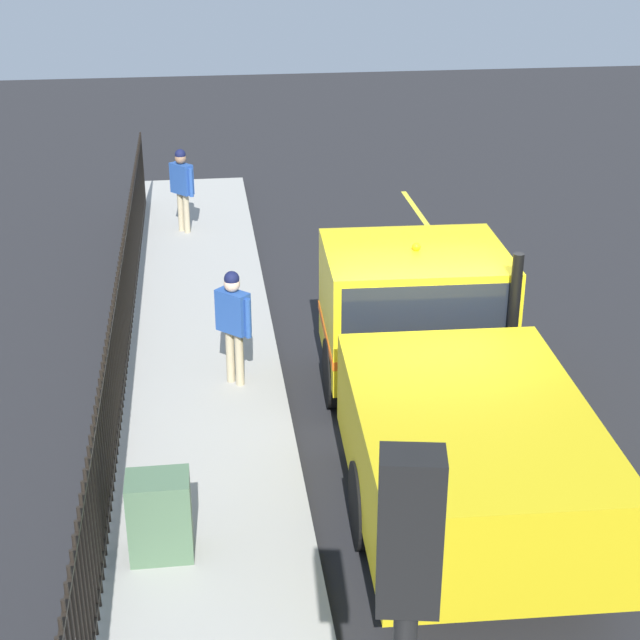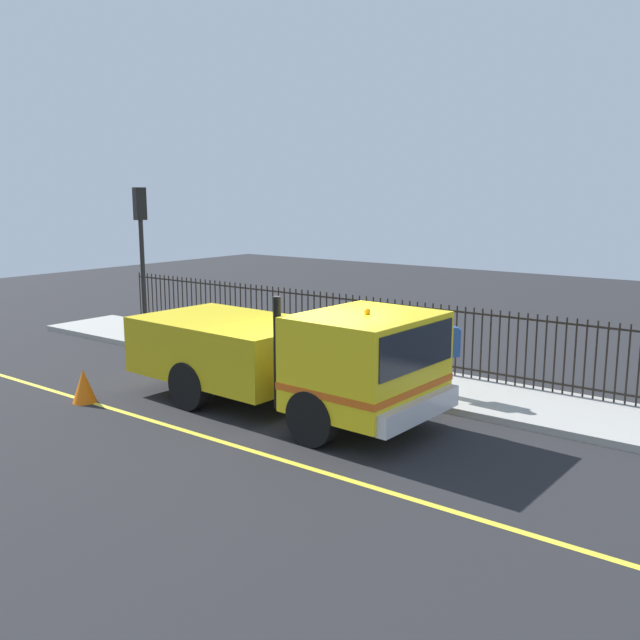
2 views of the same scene
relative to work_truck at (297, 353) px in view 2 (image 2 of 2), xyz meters
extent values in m
plane|color=#232326|center=(0.02, -0.46, -1.19)|extent=(52.47, 52.47, 0.00)
cube|color=#A3A099|center=(2.96, -0.46, -1.13)|extent=(2.45, 23.85, 0.14)
cube|color=yellow|center=(-1.96, -0.46, -1.19)|extent=(0.12, 21.46, 0.01)
cube|color=yellow|center=(-0.06, -1.61, 0.11)|extent=(2.51, 2.12, 1.64)
cube|color=black|center=(-0.06, -1.61, 0.47)|extent=(2.32, 2.16, 0.72)
cube|color=gold|center=(0.07, 1.82, -0.13)|extent=(2.58, 3.90, 1.16)
cube|color=silver|center=(-0.10, -2.71, -0.56)|extent=(2.33, 0.28, 0.36)
cube|color=#DB5914|center=(-0.06, -1.61, -0.25)|extent=(2.54, 2.15, 0.12)
cylinder|color=black|center=(1.05, -1.35, -0.71)|extent=(0.33, 0.97, 0.96)
cylinder|color=black|center=(-1.15, -1.26, -0.71)|extent=(0.33, 0.97, 0.96)
cylinder|color=black|center=(1.17, 1.78, -0.71)|extent=(0.33, 0.97, 0.96)
cylinder|color=black|center=(-1.03, 1.86, -0.71)|extent=(0.33, 0.97, 0.96)
sphere|color=orange|center=(-0.06, -1.61, 0.98)|extent=(0.12, 0.12, 0.12)
cylinder|color=black|center=(-1.09, -0.45, 0.27)|extent=(0.14, 0.14, 1.97)
cube|color=#264C99|center=(2.42, -1.89, 0.05)|extent=(0.49, 0.49, 0.60)
sphere|color=beige|center=(2.42, -1.89, 0.46)|extent=(0.22, 0.22, 0.22)
sphere|color=#14193F|center=(2.42, -1.89, 0.53)|extent=(0.21, 0.21, 0.21)
cylinder|color=tan|center=(2.48, -1.95, -0.66)|extent=(0.12, 0.12, 0.80)
cylinder|color=tan|center=(2.36, -1.83, -0.66)|extent=(0.12, 0.12, 0.80)
cylinder|color=#264C99|center=(2.61, -2.07, 0.02)|extent=(0.09, 0.09, 0.57)
cylinder|color=#264C99|center=(2.23, -1.70, 0.02)|extent=(0.09, 0.09, 0.57)
cylinder|color=black|center=(3.98, -5.18, -0.26)|extent=(0.04, 0.04, 1.59)
cylinder|color=black|center=(3.98, -4.98, -0.26)|extent=(0.04, 0.04, 1.59)
cylinder|color=black|center=(3.98, -4.78, -0.26)|extent=(0.04, 0.04, 1.59)
cylinder|color=black|center=(3.98, -4.58, -0.26)|extent=(0.04, 0.04, 1.59)
cylinder|color=black|center=(3.98, -4.38, -0.26)|extent=(0.04, 0.04, 1.59)
cylinder|color=black|center=(3.98, -4.18, -0.26)|extent=(0.04, 0.04, 1.59)
cylinder|color=black|center=(3.98, -3.98, -0.26)|extent=(0.04, 0.04, 1.59)
cylinder|color=black|center=(3.98, -3.77, -0.26)|extent=(0.04, 0.04, 1.59)
cylinder|color=black|center=(3.98, -3.57, -0.26)|extent=(0.04, 0.04, 1.59)
cylinder|color=black|center=(3.98, -3.37, -0.26)|extent=(0.04, 0.04, 1.59)
cylinder|color=black|center=(3.98, -3.17, -0.26)|extent=(0.04, 0.04, 1.59)
cylinder|color=black|center=(3.98, -2.97, -0.26)|extent=(0.04, 0.04, 1.59)
cylinder|color=black|center=(3.98, -2.77, -0.26)|extent=(0.04, 0.04, 1.59)
cylinder|color=black|center=(3.98, -2.57, -0.26)|extent=(0.04, 0.04, 1.59)
cylinder|color=black|center=(3.98, -2.37, -0.26)|extent=(0.04, 0.04, 1.59)
cylinder|color=black|center=(3.98, -2.17, -0.26)|extent=(0.04, 0.04, 1.59)
cylinder|color=black|center=(3.98, -1.97, -0.26)|extent=(0.04, 0.04, 1.59)
cylinder|color=black|center=(3.98, -1.77, -0.26)|extent=(0.04, 0.04, 1.59)
cylinder|color=black|center=(3.98, -1.57, -0.26)|extent=(0.04, 0.04, 1.59)
cylinder|color=black|center=(3.98, -1.37, -0.26)|extent=(0.04, 0.04, 1.59)
cylinder|color=black|center=(3.98, -1.17, -0.26)|extent=(0.04, 0.04, 1.59)
cylinder|color=black|center=(3.98, -0.96, -0.26)|extent=(0.04, 0.04, 1.59)
cylinder|color=black|center=(3.98, -0.76, -0.26)|extent=(0.04, 0.04, 1.59)
cylinder|color=black|center=(3.98, -0.56, -0.26)|extent=(0.04, 0.04, 1.59)
cylinder|color=black|center=(3.98, -0.36, -0.26)|extent=(0.04, 0.04, 1.59)
cylinder|color=black|center=(3.98, -0.16, -0.26)|extent=(0.04, 0.04, 1.59)
cylinder|color=black|center=(3.98, 0.04, -0.26)|extent=(0.04, 0.04, 1.59)
cylinder|color=black|center=(3.98, 0.24, -0.26)|extent=(0.04, 0.04, 1.59)
cylinder|color=black|center=(3.98, 0.44, -0.26)|extent=(0.04, 0.04, 1.59)
cylinder|color=black|center=(3.98, 0.64, -0.26)|extent=(0.04, 0.04, 1.59)
cylinder|color=black|center=(3.98, 0.84, -0.26)|extent=(0.04, 0.04, 1.59)
cylinder|color=black|center=(3.98, 1.04, -0.26)|extent=(0.04, 0.04, 1.59)
cylinder|color=black|center=(3.98, 1.24, -0.26)|extent=(0.04, 0.04, 1.59)
cylinder|color=black|center=(3.98, 1.44, -0.26)|extent=(0.04, 0.04, 1.59)
cylinder|color=black|center=(3.98, 1.64, -0.26)|extent=(0.04, 0.04, 1.59)
cylinder|color=black|center=(3.98, 1.85, -0.26)|extent=(0.04, 0.04, 1.59)
cylinder|color=black|center=(3.98, 2.05, -0.26)|extent=(0.04, 0.04, 1.59)
cylinder|color=black|center=(3.98, 2.25, -0.26)|extent=(0.04, 0.04, 1.59)
cylinder|color=black|center=(3.98, 2.45, -0.26)|extent=(0.04, 0.04, 1.59)
cylinder|color=black|center=(3.98, 2.65, -0.26)|extent=(0.04, 0.04, 1.59)
cylinder|color=black|center=(3.98, 2.85, -0.26)|extent=(0.04, 0.04, 1.59)
cylinder|color=black|center=(3.98, 3.05, -0.26)|extent=(0.04, 0.04, 1.59)
cylinder|color=black|center=(3.98, 3.25, -0.26)|extent=(0.04, 0.04, 1.59)
cylinder|color=black|center=(3.98, 3.45, -0.26)|extent=(0.04, 0.04, 1.59)
cylinder|color=black|center=(3.98, 3.65, -0.26)|extent=(0.04, 0.04, 1.59)
cylinder|color=black|center=(3.98, 3.85, -0.26)|extent=(0.04, 0.04, 1.59)
cylinder|color=black|center=(3.98, 4.05, -0.26)|extent=(0.04, 0.04, 1.59)
cylinder|color=black|center=(3.98, 4.25, -0.26)|extent=(0.04, 0.04, 1.59)
cylinder|color=black|center=(3.98, 4.45, -0.26)|extent=(0.04, 0.04, 1.59)
cylinder|color=black|center=(3.98, 4.65, -0.26)|extent=(0.04, 0.04, 1.59)
cylinder|color=black|center=(3.98, 4.86, -0.26)|extent=(0.04, 0.04, 1.59)
cylinder|color=black|center=(3.98, 5.06, -0.26)|extent=(0.04, 0.04, 1.59)
cylinder|color=black|center=(3.98, 5.26, -0.26)|extent=(0.04, 0.04, 1.59)
cylinder|color=black|center=(3.98, 5.46, -0.26)|extent=(0.04, 0.04, 1.59)
cylinder|color=black|center=(3.98, 5.66, -0.26)|extent=(0.04, 0.04, 1.59)
cylinder|color=black|center=(3.98, 5.86, -0.26)|extent=(0.04, 0.04, 1.59)
cylinder|color=black|center=(3.98, 6.06, -0.26)|extent=(0.04, 0.04, 1.59)
cylinder|color=black|center=(3.98, 6.26, -0.26)|extent=(0.04, 0.04, 1.59)
cylinder|color=black|center=(3.98, 6.46, -0.26)|extent=(0.04, 0.04, 1.59)
cylinder|color=black|center=(3.98, 6.66, -0.26)|extent=(0.04, 0.04, 1.59)
cylinder|color=black|center=(3.98, 6.86, -0.26)|extent=(0.04, 0.04, 1.59)
cylinder|color=black|center=(3.98, 7.06, -0.26)|extent=(0.04, 0.04, 1.59)
cylinder|color=black|center=(3.98, 7.26, -0.26)|extent=(0.04, 0.04, 1.59)
cylinder|color=black|center=(3.98, 7.46, -0.26)|extent=(0.04, 0.04, 1.59)
cylinder|color=black|center=(3.98, 7.67, -0.26)|extent=(0.04, 0.04, 1.59)
cylinder|color=black|center=(3.98, 7.87, -0.26)|extent=(0.04, 0.04, 1.59)
cylinder|color=black|center=(3.98, 8.07, -0.26)|extent=(0.04, 0.04, 1.59)
cylinder|color=black|center=(3.98, 8.27, -0.26)|extent=(0.04, 0.04, 1.59)
cylinder|color=black|center=(3.98, 8.47, -0.26)|extent=(0.04, 0.04, 1.59)
cylinder|color=black|center=(3.98, 8.67, -0.26)|extent=(0.04, 0.04, 1.59)
cylinder|color=black|center=(3.98, 8.87, -0.26)|extent=(0.04, 0.04, 1.59)
cylinder|color=black|center=(3.98, 9.07, -0.26)|extent=(0.04, 0.04, 1.59)
cylinder|color=black|center=(3.98, 9.27, -0.26)|extent=(0.04, 0.04, 1.59)
cylinder|color=black|center=(3.98, 9.47, -0.26)|extent=(0.04, 0.04, 1.59)
cylinder|color=black|center=(3.98, 9.67, -0.26)|extent=(0.04, 0.04, 1.59)
cube|color=black|center=(3.98, -0.46, 0.40)|extent=(0.04, 20.27, 0.04)
cube|color=black|center=(3.98, -0.46, -0.87)|extent=(0.04, 20.27, 0.04)
cylinder|color=black|center=(1.92, 6.87, 1.05)|extent=(0.12, 0.12, 4.21)
cube|color=black|center=(1.92, 6.87, 2.73)|extent=(0.33, 0.26, 0.85)
sphere|color=red|center=(1.92, 6.87, 2.98)|extent=(0.16, 0.16, 0.16)
sphere|color=yellow|center=(1.92, 6.87, 2.73)|extent=(0.16, 0.16, 0.16)
sphere|color=green|center=(1.92, 6.87, 2.47)|extent=(0.16, 0.16, 0.16)
cube|color=#4C6B4C|center=(3.38, 1.89, -0.59)|extent=(0.66, 0.48, 0.94)
cone|color=orange|center=(-2.02, 3.91, -0.85)|extent=(0.48, 0.48, 0.69)
camera|label=1|loc=(2.80, 10.50, 5.48)|focal=54.98mm
camera|label=2|loc=(-9.75, -7.92, 2.94)|focal=38.24mm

